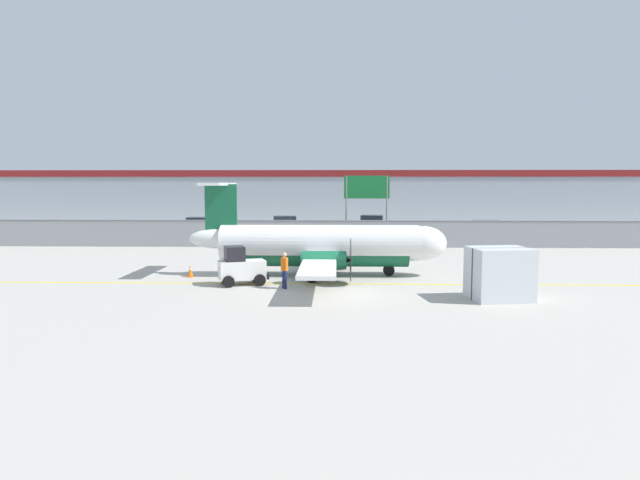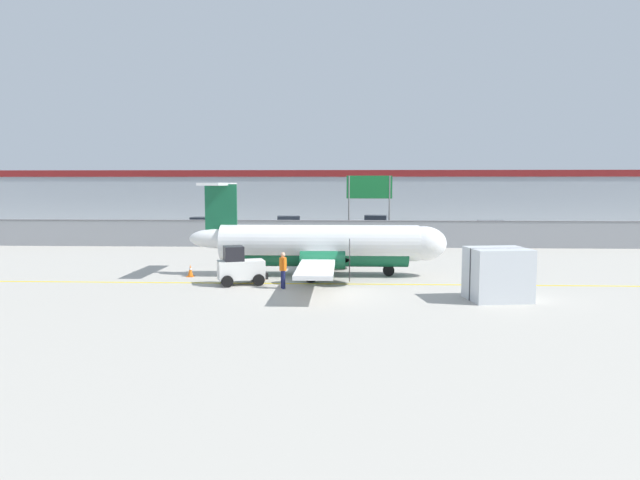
# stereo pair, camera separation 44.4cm
# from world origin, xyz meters

# --- Properties ---
(ground_plane) EXTENTS (140.00, 140.00, 0.01)m
(ground_plane) POSITION_xyz_m (0.00, 2.00, 0.00)
(ground_plane) COLOR #ADA89E
(perimeter_fence) EXTENTS (98.00, 0.10, 2.10)m
(perimeter_fence) POSITION_xyz_m (0.00, 18.00, 1.12)
(perimeter_fence) COLOR gray
(perimeter_fence) RESTS_ON ground
(parking_lot_strip) EXTENTS (98.00, 17.00, 0.12)m
(parking_lot_strip) POSITION_xyz_m (0.00, 29.50, 0.06)
(parking_lot_strip) COLOR #38383A
(parking_lot_strip) RESTS_ON ground
(background_building) EXTENTS (91.00, 8.10, 6.50)m
(background_building) POSITION_xyz_m (0.00, 47.99, 3.26)
(background_building) COLOR #A8B2BC
(background_building) RESTS_ON ground
(commuter_airplane) EXTENTS (13.68, 16.01, 4.92)m
(commuter_airplane) POSITION_xyz_m (-0.22, 4.56, 1.60)
(commuter_airplane) COLOR white
(commuter_airplane) RESTS_ON ground
(baggage_tug) EXTENTS (2.56, 1.98, 1.88)m
(baggage_tug) POSITION_xyz_m (-4.17, 1.65, 0.86)
(baggage_tug) COLOR silver
(baggage_tug) RESTS_ON ground
(ground_crew_worker) EXTENTS (0.44, 0.54, 1.70)m
(ground_crew_worker) POSITION_xyz_m (-1.97, 0.70, 0.95)
(ground_crew_worker) COLOR #191E4C
(ground_crew_worker) RESTS_ON ground
(cargo_container) EXTENTS (2.68, 2.34, 2.20)m
(cargo_container) POSITION_xyz_m (7.32, -1.54, 1.10)
(cargo_container) COLOR silver
(cargo_container) RESTS_ON ground
(traffic_cone_near_left) EXTENTS (0.36, 0.36, 0.64)m
(traffic_cone_near_left) POSITION_xyz_m (-7.21, 3.85, 0.31)
(traffic_cone_near_left) COLOR orange
(traffic_cone_near_left) RESTS_ON ground
(traffic_cone_near_right) EXTENTS (0.36, 0.36, 0.64)m
(traffic_cone_near_right) POSITION_xyz_m (0.14, 6.39, 0.31)
(traffic_cone_near_right) COLOR orange
(traffic_cone_near_right) RESTS_ON ground
(traffic_cone_far_left) EXTENTS (0.36, 0.36, 0.64)m
(traffic_cone_far_left) POSITION_xyz_m (-3.30, 3.15, 0.31)
(traffic_cone_far_left) COLOR orange
(traffic_cone_far_left) RESTS_ON ground
(parked_car_0) EXTENTS (4.27, 2.15, 1.58)m
(parked_car_0) POSITION_xyz_m (-12.70, 28.22, 0.89)
(parked_car_0) COLOR #B28C19
(parked_car_0) RESTS_ON parking_lot_strip
(parked_car_1) EXTENTS (4.38, 2.41, 1.58)m
(parked_car_1) POSITION_xyz_m (-4.57, 30.58, 0.89)
(parked_car_1) COLOR #19662D
(parked_car_1) RESTS_ON parking_lot_strip
(parked_car_2) EXTENTS (4.39, 2.43, 1.58)m
(parked_car_2) POSITION_xyz_m (3.92, 32.27, 0.89)
(parked_car_2) COLOR silver
(parked_car_2) RESTS_ON parking_lot_strip
(parked_car_3) EXTENTS (4.21, 2.02, 1.58)m
(parked_car_3) POSITION_xyz_m (13.48, 24.24, 0.89)
(parked_car_3) COLOR slate
(parked_car_3) RESTS_ON parking_lot_strip
(highway_sign) EXTENTS (3.60, 0.14, 5.50)m
(highway_sign) POSITION_xyz_m (2.82, 19.79, 4.14)
(highway_sign) COLOR slate
(highway_sign) RESTS_ON ground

